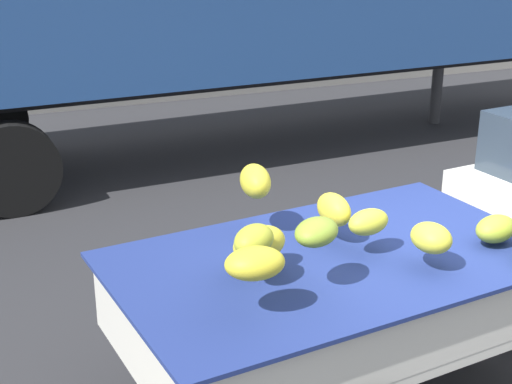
# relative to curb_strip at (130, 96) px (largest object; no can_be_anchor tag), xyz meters

# --- Properties ---
(ground) EXTENTS (220.00, 220.00, 0.00)m
(ground) POSITION_rel_curb_strip_xyz_m (0.00, -9.48, -0.08)
(ground) COLOR #28282B
(curb_strip) EXTENTS (80.00, 0.80, 0.16)m
(curb_strip) POSITION_rel_curb_strip_xyz_m (0.00, 0.00, 0.00)
(curb_strip) COLOR gray
(curb_strip) RESTS_ON ground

